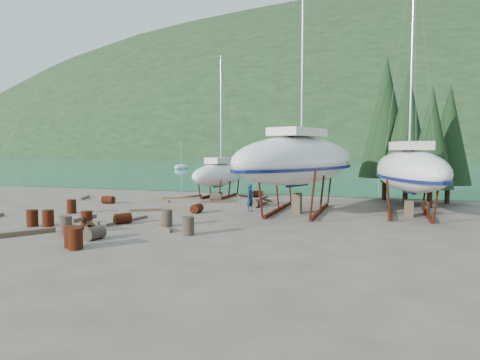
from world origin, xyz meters
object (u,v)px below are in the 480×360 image
(small_sailboat_shore, at_px, (219,174))
(worker, at_px, (250,198))
(large_sailboat_near, at_px, (299,160))
(large_sailboat_far, at_px, (409,170))

(small_sailboat_shore, xyz_separation_m, worker, (4.97, -7.15, -1.08))
(worker, bearing_deg, small_sailboat_shore, 47.19)
(large_sailboat_near, bearing_deg, small_sailboat_shore, 160.89)
(large_sailboat_far, bearing_deg, small_sailboat_shore, 145.28)
(worker, bearing_deg, large_sailboat_far, -69.21)
(large_sailboat_near, bearing_deg, large_sailboat_far, 26.13)
(small_sailboat_shore, distance_m, worker, 8.77)
(large_sailboat_far, height_order, small_sailboat_shore, large_sailboat_far)
(small_sailboat_shore, relative_size, worker, 6.68)
(large_sailboat_far, relative_size, small_sailboat_shore, 1.42)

